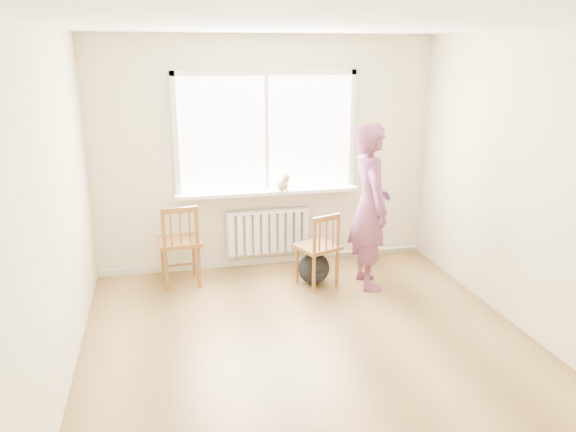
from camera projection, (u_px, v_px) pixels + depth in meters
floor at (317, 355)px, 4.82m from camera, size 4.50×4.50×0.00m
ceiling at (322, 24)px, 4.06m from camera, size 4.50×4.50×0.00m
back_wall at (266, 155)px, 6.55m from camera, size 4.00×0.01×2.70m
window at (266, 128)px, 6.43m from camera, size 2.12×0.05×1.42m
windowsill at (268, 192)px, 6.56m from camera, size 2.15×0.22×0.04m
radiator at (268, 231)px, 6.72m from camera, size 1.00×0.12×0.55m
heating_pipe at (365, 250)px, 7.12m from camera, size 1.40×0.04×0.04m
baseboard at (267, 260)px, 6.90m from camera, size 4.00×0.03×0.08m
chair_left at (180, 245)px, 6.13m from camera, size 0.50×0.48×0.93m
chair_right at (320, 250)px, 6.12m from camera, size 0.53×0.52×0.84m
person at (370, 207)px, 6.04m from camera, size 0.46×0.68×1.81m
cat at (282, 183)px, 6.48m from camera, size 0.21×0.36×0.25m
backpack at (314, 268)px, 6.26m from camera, size 0.40×0.33×0.36m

